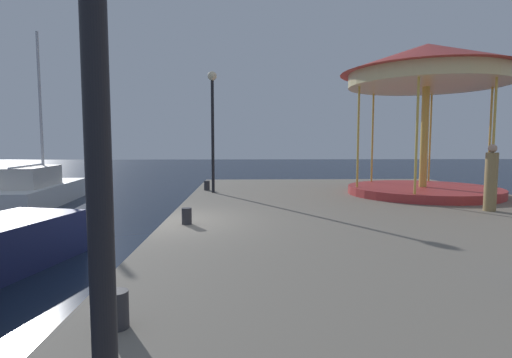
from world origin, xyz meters
TOP-DOWN VIEW (x-y plane):
  - ground_plane at (0.00, 0.00)m, footprint 120.00×120.00m
  - quay_dock at (6.14, 0.00)m, footprint 12.28×23.27m
  - sailboat_white at (-7.12, 7.84)m, footprint 2.66×7.31m
  - carousel at (8.89, 4.95)m, footprint 6.39×6.39m
  - lamp_post_mid_promenade at (0.81, 5.82)m, footprint 0.36×0.36m
  - bollard_north at (0.63, -0.43)m, footprint 0.24×0.24m
  - bollard_south at (0.48, 6.64)m, footprint 0.24×0.24m
  - bollard_center at (0.66, -5.88)m, footprint 0.24×0.24m
  - person_far_corner at (9.16, 1.21)m, footprint 0.34×0.34m

SIDE VIEW (x-z plane):
  - ground_plane at x=0.00m, z-range 0.00..0.00m
  - quay_dock at x=6.14m, z-range 0.00..0.80m
  - sailboat_white at x=-7.12m, z-range -3.19..4.55m
  - bollard_north at x=0.63m, z-range 0.80..1.20m
  - bollard_south at x=0.48m, z-range 0.80..1.20m
  - bollard_center at x=0.66m, z-range 0.80..1.20m
  - person_far_corner at x=9.16m, z-range 0.74..2.68m
  - lamp_post_mid_promenade at x=0.81m, z-range 1.63..6.39m
  - carousel at x=8.89m, z-range 2.23..7.89m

